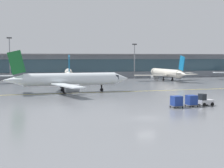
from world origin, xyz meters
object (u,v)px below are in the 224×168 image
at_px(gate_airplane_3, 166,73).
at_px(apron_light_mast_2, 134,59).
at_px(apron_light_mast_1, 10,57).
at_px(baggage_tug, 205,100).
at_px(cargo_dolly_trailing, 177,101).
at_px(gate_airplane_2, 69,74).
at_px(taxiing_regional_jet, 69,80).
at_px(cargo_dolly_lead, 191,100).

distance_m(gate_airplane_3, apron_light_mast_2, 16.26).
bearing_deg(apron_light_mast_1, baggage_tug, -63.03).
xyz_separation_m(baggage_tug, cargo_dolly_trailing, (-5.67, -0.81, 0.16)).
relative_size(baggage_tug, apron_light_mast_1, 0.18).
xyz_separation_m(gate_airplane_2, taxiing_regional_jet, (-3.57, -33.32, 0.29)).
bearing_deg(apron_light_mast_2, gate_airplane_2, -157.81).
relative_size(gate_airplane_2, apron_light_mast_2, 2.01).
relative_size(taxiing_regional_jet, cargo_dolly_trailing, 13.09).
xyz_separation_m(cargo_dolly_lead, apron_light_mast_1, (-34.07, 72.70, 7.37)).
relative_size(gate_airplane_2, taxiing_regional_jet, 0.90).
height_order(taxiing_regional_jet, apron_light_mast_1, apron_light_mast_1).
height_order(apron_light_mast_1, apron_light_mast_2, apron_light_mast_1).
distance_m(taxiing_regional_jet, cargo_dolly_trailing, 31.45).
bearing_deg(apron_light_mast_1, cargo_dolly_trailing, -66.94).
height_order(gate_airplane_2, gate_airplane_3, gate_airplane_2).
bearing_deg(baggage_tug, gate_airplane_2, 97.59).
distance_m(gate_airplane_2, baggage_tug, 62.53).
bearing_deg(cargo_dolly_trailing, baggage_tug, -0.00).
relative_size(gate_airplane_3, apron_light_mast_2, 1.98).
distance_m(gate_airplane_2, gate_airplane_3, 34.65).
height_order(cargo_dolly_trailing, apron_light_mast_1, apron_light_mast_1).
distance_m(gate_airplane_3, cargo_dolly_trailing, 62.92).
bearing_deg(apron_light_mast_2, baggage_tug, -97.94).
xyz_separation_m(taxiing_regional_jet, baggage_tug, (20.53, -26.84, -2.11)).
relative_size(gate_airplane_2, baggage_tug, 9.84).
relative_size(gate_airplane_3, baggage_tug, 9.69).
bearing_deg(apron_light_mast_2, cargo_dolly_lead, -100.03).
distance_m(gate_airplane_2, cargo_dolly_trailing, 62.03).
bearing_deg(cargo_dolly_lead, apron_light_mast_1, 106.96).
height_order(baggage_tug, cargo_dolly_trailing, baggage_tug).
relative_size(taxiing_regional_jet, apron_light_mast_2, 2.23).
xyz_separation_m(gate_airplane_2, baggage_tug, (16.96, -60.16, -1.82)).
bearing_deg(apron_light_mast_1, gate_airplane_3, -15.11).
xyz_separation_m(baggage_tug, apron_light_mast_1, (-36.79, 72.31, 7.53)).
relative_size(cargo_dolly_lead, apron_light_mast_1, 0.15).
xyz_separation_m(gate_airplane_2, cargo_dolly_trailing, (11.29, -60.97, -1.65)).
bearing_deg(gate_airplane_3, gate_airplane_2, 81.22).
distance_m(cargo_dolly_lead, apron_light_mast_2, 72.90).
relative_size(taxiing_regional_jet, apron_light_mast_1, 1.95).
distance_m(taxiing_regional_jet, baggage_tug, 33.85).
bearing_deg(taxiing_regional_jet, cargo_dolly_trailing, -63.28).
bearing_deg(baggage_tug, cargo_dolly_trailing, 180.00).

